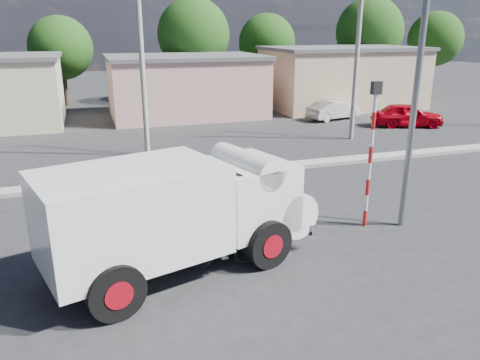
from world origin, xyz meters
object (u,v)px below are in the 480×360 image
object	(u,v)px
car_cream	(334,110)
car_red	(407,115)
streetlight	(415,59)
bicycle	(223,250)
truck	(183,210)
cyclist	(223,235)
traffic_pole	(371,143)

from	to	relation	value
car_cream	car_red	world-z (taller)	car_red
streetlight	bicycle	bearing A→B (deg)	-171.95
truck	cyclist	size ratio (longest dim) A/B	4.16
truck	cyclist	distance (m)	1.19
car_cream	streetlight	size ratio (longest dim) A/B	0.42
bicycle	car_cream	distance (m)	21.12
truck	car_cream	bearing A→B (deg)	34.99
car_red	traffic_pole	bearing A→B (deg)	158.53
car_red	streetlight	xyz separation A→B (m)	(-9.88, -12.72, 4.25)
cyclist	car_red	xyz separation A→B (m)	(15.64, 13.53, -0.15)
traffic_pole	streetlight	size ratio (longest dim) A/B	0.48
car_cream	traffic_pole	xyz separation A→B (m)	(-7.69, -15.91, 1.97)
streetlight	car_cream	bearing A→B (deg)	67.38
truck	streetlight	distance (m)	7.52
traffic_pole	truck	bearing A→B (deg)	-171.93
bicycle	car_red	world-z (taller)	car_red
truck	traffic_pole	distance (m)	5.90
truck	streetlight	xyz separation A→B (m)	(6.68, 0.51, 3.41)
bicycle	cyclist	xyz separation A→B (m)	(0.00, 0.00, 0.42)
cyclist	bicycle	bearing A→B (deg)	0.00
truck	car_red	size ratio (longest dim) A/B	1.71
bicycle	car_red	distance (m)	20.68
bicycle	cyclist	bearing A→B (deg)	0.00
bicycle	cyclist	world-z (taller)	cyclist
truck	traffic_pole	world-z (taller)	traffic_pole
bicycle	streetlight	distance (m)	7.36
cyclist	traffic_pole	size ratio (longest dim) A/B	0.40
truck	car_cream	distance (m)	21.47
car_red	streetlight	size ratio (longest dim) A/B	0.46
cyclist	streetlight	xyz separation A→B (m)	(5.75, 0.81, 4.10)
car_red	traffic_pole	size ratio (longest dim) A/B	0.96
truck	car_cream	size ratio (longest dim) A/B	1.90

